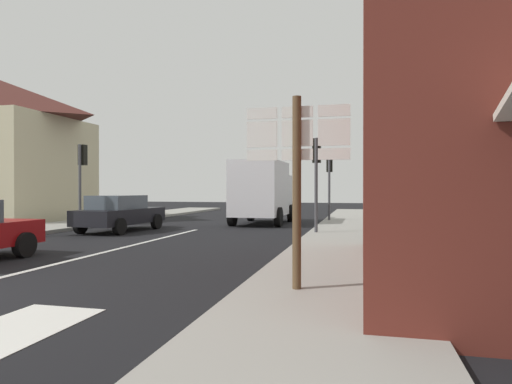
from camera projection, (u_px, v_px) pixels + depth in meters
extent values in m
plane|color=black|center=(177.00, 235.00, 16.68)|extent=(80.00, 80.00, 0.00)
cube|color=gray|center=(344.00, 244.00, 13.25)|extent=(2.85, 44.00, 0.14)
cube|color=silver|center=(120.00, 248.00, 12.79)|extent=(0.16, 12.00, 0.01)
cube|color=silver|center=(11.00, 331.00, 5.35)|extent=(1.20, 2.20, 0.01)
cube|color=beige|center=(49.00, 211.00, 27.67)|extent=(4.74, 1.20, 0.70)
cylinder|color=black|center=(25.00, 245.00, 11.10)|extent=(0.22, 0.64, 0.64)
cube|color=black|center=(121.00, 216.00, 18.05)|extent=(2.01, 4.30, 0.60)
cube|color=#47515B|center=(117.00, 202.00, 17.81)|extent=(1.68, 2.19, 0.55)
cylinder|color=black|center=(122.00, 221.00, 19.60)|extent=(0.26, 0.65, 0.64)
cylinder|color=black|center=(157.00, 221.00, 19.08)|extent=(0.26, 0.65, 0.64)
cylinder|color=black|center=(81.00, 225.00, 17.03)|extent=(0.26, 0.65, 0.64)
cylinder|color=black|center=(120.00, 227.00, 16.51)|extent=(0.26, 0.65, 0.64)
cube|color=silver|center=(260.00, 189.00, 21.23)|extent=(2.24, 3.72, 2.60)
cube|color=silver|center=(271.00, 194.00, 23.66)|extent=(2.10, 1.32, 2.00)
cube|color=#47515B|center=(271.00, 179.00, 23.70)|extent=(1.76, 0.12, 0.70)
cylinder|color=black|center=(251.00, 213.00, 23.89)|extent=(0.29, 0.90, 0.90)
cylinder|color=black|center=(291.00, 213.00, 23.35)|extent=(0.29, 0.90, 0.90)
cylinder|color=black|center=(232.00, 216.00, 20.59)|extent=(0.29, 0.90, 0.90)
cylinder|color=black|center=(278.00, 217.00, 20.05)|extent=(0.29, 0.90, 0.90)
cylinder|color=brown|center=(297.00, 197.00, 7.01)|extent=(0.14, 0.14, 3.20)
cube|color=white|center=(262.00, 113.00, 7.18)|extent=(0.50, 0.03, 0.18)
cube|color=black|center=(262.00, 114.00, 7.20)|extent=(0.43, 0.01, 0.13)
cube|color=white|center=(262.00, 134.00, 7.18)|extent=(0.50, 0.03, 0.42)
cube|color=black|center=(262.00, 134.00, 7.20)|extent=(0.43, 0.01, 0.32)
cube|color=white|center=(262.00, 155.00, 7.19)|extent=(0.50, 0.03, 0.18)
cube|color=black|center=(262.00, 155.00, 7.20)|extent=(0.43, 0.01, 0.13)
cube|color=white|center=(297.00, 112.00, 7.04)|extent=(0.50, 0.03, 0.18)
cube|color=black|center=(297.00, 112.00, 7.06)|extent=(0.43, 0.01, 0.13)
cube|color=white|center=(297.00, 133.00, 7.05)|extent=(0.50, 0.03, 0.42)
cube|color=black|center=(297.00, 133.00, 7.07)|extent=(0.43, 0.01, 0.32)
cube|color=white|center=(297.00, 155.00, 7.05)|extent=(0.50, 0.03, 0.18)
cube|color=black|center=(297.00, 155.00, 7.07)|extent=(0.43, 0.01, 0.13)
cube|color=white|center=(334.00, 110.00, 6.91)|extent=(0.50, 0.03, 0.18)
cube|color=black|center=(334.00, 111.00, 6.93)|extent=(0.43, 0.01, 0.13)
cube|color=white|center=(334.00, 132.00, 6.91)|extent=(0.50, 0.03, 0.42)
cube|color=black|center=(334.00, 132.00, 6.93)|extent=(0.43, 0.01, 0.32)
cube|color=white|center=(334.00, 154.00, 6.91)|extent=(0.50, 0.03, 0.18)
cube|color=black|center=(334.00, 154.00, 6.93)|extent=(0.43, 0.01, 0.13)
cylinder|color=#47474C|center=(329.00, 189.00, 22.54)|extent=(0.12, 0.12, 3.50)
cube|color=black|center=(330.00, 163.00, 22.72)|extent=(0.30, 0.28, 0.90)
sphere|color=#360303|center=(330.00, 158.00, 22.86)|extent=(0.18, 0.18, 0.18)
sphere|color=#3C2303|center=(330.00, 164.00, 22.86)|extent=(0.18, 0.18, 0.18)
sphere|color=#0CA526|center=(330.00, 169.00, 22.86)|extent=(0.18, 0.18, 0.18)
cylinder|color=#47474C|center=(80.00, 186.00, 19.24)|extent=(0.12, 0.12, 3.68)
cube|color=black|center=(83.00, 155.00, 19.42)|extent=(0.30, 0.28, 0.90)
sphere|color=#360303|center=(85.00, 149.00, 19.56)|extent=(0.18, 0.18, 0.18)
sphere|color=#3C2303|center=(85.00, 155.00, 19.56)|extent=(0.18, 0.18, 0.18)
sphere|color=#0CA526|center=(85.00, 162.00, 19.56)|extent=(0.18, 0.18, 0.18)
cylinder|color=#47474C|center=(316.00, 187.00, 16.20)|extent=(0.12, 0.12, 3.60)
cube|color=black|center=(317.00, 151.00, 16.39)|extent=(0.30, 0.28, 0.90)
sphere|color=#360303|center=(317.00, 144.00, 16.52)|extent=(0.18, 0.18, 0.18)
sphere|color=#3C2303|center=(317.00, 151.00, 16.52)|extent=(0.18, 0.18, 0.18)
sphere|color=#0CA526|center=(317.00, 159.00, 16.52)|extent=(0.18, 0.18, 0.18)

